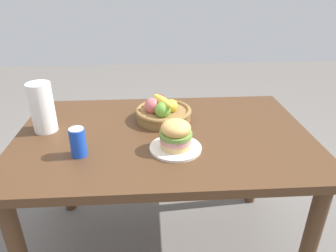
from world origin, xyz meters
The scene contains 7 objects.
ground_plane centered at (0.00, 0.00, 0.00)m, with size 8.00×8.00×0.00m, color slate.
dining_table centered at (0.00, 0.00, 0.65)m, with size 1.40×0.90×0.75m.
plate centered at (0.04, -0.15, 0.76)m, with size 0.23×0.23×0.01m, color silver.
sandwich centered at (0.04, -0.15, 0.82)m, with size 0.14×0.14×0.13m.
soda_can centered at (-0.36, -0.18, 0.81)m, with size 0.07×0.07×0.13m.
fruit_basket centered at (0.00, 0.15, 0.80)m, with size 0.29×0.29×0.13m.
paper_towel_roll centered at (-0.57, 0.07, 0.87)m, with size 0.11×0.11×0.24m, color white.
Camera 1 is at (-0.06, -1.31, 1.44)m, focal length 33.10 mm.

